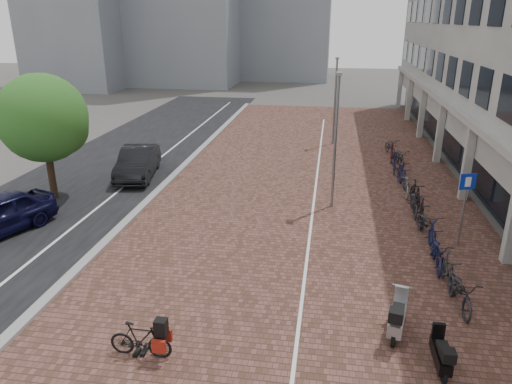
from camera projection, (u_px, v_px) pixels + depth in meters
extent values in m
plane|color=#474442|center=(223.00, 306.00, 13.54)|extent=(140.00, 140.00, 0.00)
cube|color=brown|center=(313.00, 178.00, 24.37)|extent=(14.50, 42.00, 0.04)
cube|color=black|center=(111.00, 168.00, 25.99)|extent=(8.00, 50.00, 0.03)
cube|color=gray|center=(179.00, 170.00, 25.40)|extent=(0.35, 42.00, 0.14)
cube|color=white|center=(146.00, 169.00, 25.69)|extent=(0.12, 44.00, 0.00)
cube|color=white|center=(317.00, 178.00, 24.34)|extent=(0.10, 30.00, 0.00)
cube|color=black|center=(455.00, 133.00, 26.39)|extent=(0.15, 38.00, 3.20)
cube|color=#ACACA6|center=(456.00, 102.00, 25.81)|extent=(1.60, 38.00, 0.30)
cube|color=#ACACA6|center=(467.00, 163.00, 20.94)|extent=(0.35, 0.35, 3.40)
cube|color=#ACACA6|center=(440.00, 133.00, 26.50)|extent=(0.35, 0.35, 3.40)
cube|color=#ACACA6|center=(422.00, 113.00, 32.07)|extent=(0.35, 0.35, 3.40)
cube|color=#ACACA6|center=(409.00, 99.00, 37.63)|extent=(0.35, 0.35, 3.40)
cube|color=#ACACA6|center=(400.00, 88.00, 43.19)|extent=(0.35, 0.35, 3.40)
imported|color=black|center=(138.00, 162.00, 24.36)|extent=(2.45, 4.87, 1.53)
imported|color=black|center=(140.00, 340.00, 11.40)|extent=(1.57, 0.46, 0.94)
cube|color=black|center=(139.00, 325.00, 11.26)|extent=(0.28, 0.27, 0.42)
cube|color=maroon|center=(132.00, 337.00, 11.42)|extent=(0.33, 0.10, 0.33)
cube|color=maroon|center=(149.00, 339.00, 11.35)|extent=(0.33, 0.10, 0.33)
cylinder|color=slate|center=(463.00, 214.00, 16.70)|extent=(0.07, 0.07, 2.52)
cube|color=#0C259F|center=(468.00, 182.00, 16.26)|extent=(0.56, 0.20, 0.57)
cylinder|color=gray|center=(335.00, 143.00, 19.73)|extent=(0.12, 0.12, 5.65)
cylinder|color=slate|center=(335.00, 103.00, 29.99)|extent=(0.12, 0.12, 5.41)
cylinder|color=#382619|center=(51.00, 172.00, 21.35)|extent=(0.31, 0.31, 2.44)
sphere|color=#295B1F|center=(43.00, 118.00, 20.51)|extent=(3.83, 3.83, 3.83)
sphere|color=#295B1F|center=(60.00, 128.00, 21.11)|extent=(2.44, 2.44, 2.44)
imported|color=black|center=(461.00, 292.00, 13.32)|extent=(0.77, 2.00, 1.04)
imported|color=#222228|center=(448.00, 271.00, 14.40)|extent=(0.50, 1.75, 1.05)
imported|color=#121633|center=(438.00, 253.00, 15.48)|extent=(0.85, 2.02, 1.04)
imported|color=#141538|center=(432.00, 238.00, 16.54)|extent=(0.60, 1.78, 1.05)
imported|color=black|center=(427.00, 225.00, 17.61)|extent=(1.00, 2.06, 1.04)
imported|color=black|center=(422.00, 213.00, 18.67)|extent=(0.74, 1.80, 1.05)
imported|color=black|center=(415.00, 202.00, 19.75)|extent=(0.77, 2.00, 1.04)
imported|color=black|center=(416.00, 193.00, 20.79)|extent=(0.63, 1.78, 1.05)
imported|color=#615E59|center=(407.00, 184.00, 21.89)|extent=(0.86, 2.02, 1.04)
imported|color=#15173A|center=(402.00, 176.00, 22.96)|extent=(0.71, 1.79, 1.05)
imported|color=black|center=(401.00, 170.00, 24.02)|extent=(0.85, 2.02, 1.04)
imported|color=black|center=(395.00, 163.00, 25.11)|extent=(0.67, 1.79, 1.05)
imported|color=#222227|center=(400.00, 157.00, 26.11)|extent=(0.85, 2.02, 1.04)
imported|color=#441217|center=(392.00, 152.00, 27.23)|extent=(0.73, 1.80, 1.05)
imported|color=#222328|center=(390.00, 147.00, 28.29)|extent=(1.00, 2.06, 1.04)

